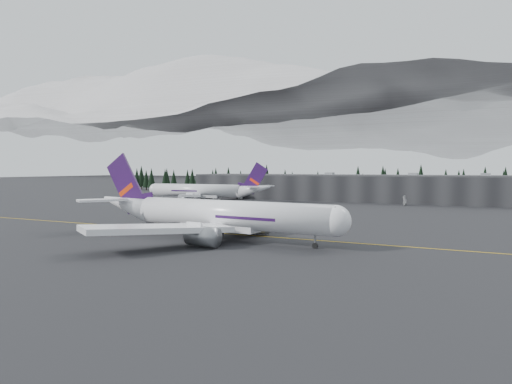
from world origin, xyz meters
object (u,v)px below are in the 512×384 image
at_px(jet_main, 209,214).
at_px(jet_parked, 207,191).
at_px(gse_vehicle_a, 241,198).
at_px(gse_vehicle_b, 405,204).
at_px(terminal, 349,187).

height_order(jet_main, jet_parked, jet_main).
relative_size(gse_vehicle_a, gse_vehicle_b, 1.31).
height_order(gse_vehicle_a, gse_vehicle_b, gse_vehicle_a).
relative_size(terminal, gse_vehicle_a, 28.76).
bearing_deg(terminal, jet_parked, -144.62).
bearing_deg(gse_vehicle_a, gse_vehicle_b, 8.21).
bearing_deg(jet_parked, gse_vehicle_a, -111.79).
relative_size(jet_main, jet_parked, 1.06).
bearing_deg(gse_vehicle_a, jet_parked, -96.60).
distance_m(gse_vehicle_a, gse_vehicle_b, 80.18).
bearing_deg(jet_main, terminal, 95.28).
xyz_separation_m(jet_parked, gse_vehicle_b, (86.66, 19.23, -4.50)).
height_order(jet_parked, gse_vehicle_a, jet_parked).
bearing_deg(jet_parked, jet_main, 117.33).
xyz_separation_m(terminal, jet_main, (2.96, -135.02, -0.76)).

